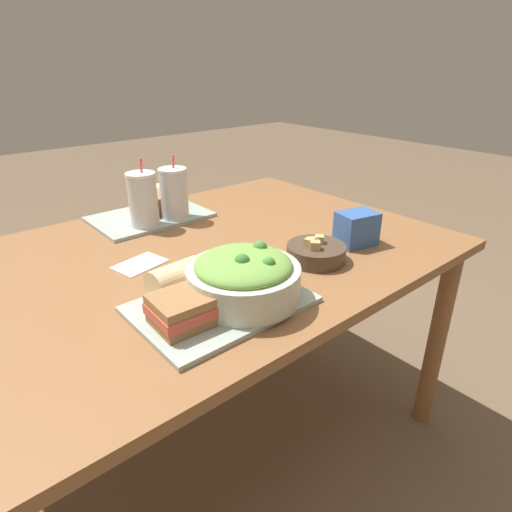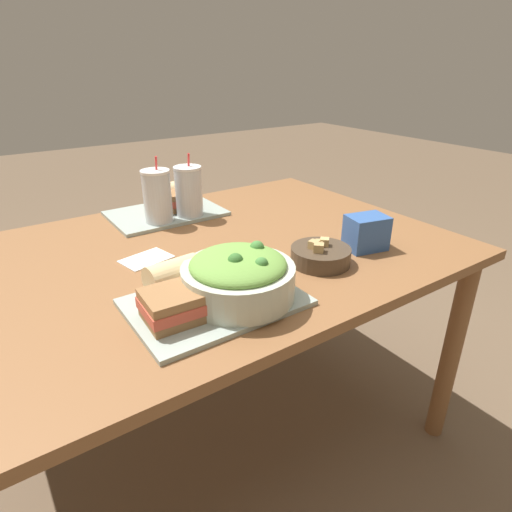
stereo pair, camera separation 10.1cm
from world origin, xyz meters
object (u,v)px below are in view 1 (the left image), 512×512
baguette_far (149,196)px  drink_cup_dark (143,201)px  soup_bowl (316,252)px  salad_bowl (244,276)px  sandwich_far (159,204)px  napkin_folded (140,264)px  sandwich_near (185,309)px  drink_cup_red (174,195)px  baguette_near (178,279)px  chip_bag (357,229)px

baguette_far → drink_cup_dark: drink_cup_dark is taller
soup_bowl → salad_bowl: bearing=-171.7°
sandwich_far → napkin_folded: 0.41m
napkin_folded → sandwich_near: bearing=-100.7°
drink_cup_red → napkin_folded: drink_cup_red is taller
napkin_folded → drink_cup_red: bearing=42.9°
baguette_near → drink_cup_dark: bearing=-23.5°
sandwich_far → drink_cup_dark: (-0.10, -0.08, 0.05)m
soup_bowl → sandwich_far: bearing=103.0°
salad_bowl → baguette_far: size_ratio=2.29×
salad_bowl → drink_cup_dark: drink_cup_dark is taller
drink_cup_dark → sandwich_near: bearing=-109.7°
salad_bowl → baguette_near: size_ratio=1.96×
soup_bowl → baguette_near: baguette_near is taller
salad_bowl → sandwich_far: size_ratio=1.63×
salad_bowl → napkin_folded: bearing=105.6°
soup_bowl → baguette_near: bearing=170.7°
drink_cup_red → napkin_folded: 0.36m
salad_bowl → napkin_folded: size_ratio=1.74×
napkin_folded → baguette_near: bearing=-93.6°
chip_bag → drink_cup_dark: bearing=141.2°
sandwich_far → chip_bag: 0.69m
chip_bag → baguette_far: bearing=127.2°
soup_bowl → drink_cup_dark: drink_cup_dark is taller
soup_bowl → drink_cup_red: (-0.13, 0.53, 0.07)m
sandwich_near → napkin_folded: bearing=81.8°
drink_cup_red → chip_bag: drink_cup_red is taller
sandwich_near → sandwich_far: 0.73m
sandwich_near → baguette_far: baguette_far is taller
baguette_far → napkin_folded: size_ratio=0.76×
salad_bowl → sandwich_near: size_ratio=1.87×
drink_cup_dark → baguette_far: bearing=58.9°
soup_bowl → drink_cup_red: 0.55m
salad_bowl → soup_bowl: 0.30m
baguette_near → napkin_folded: (0.01, 0.23, -0.05)m
baguette_near → chip_bag: chip_bag is taller
baguette_near → baguette_far: (0.26, 0.64, 0.00)m
sandwich_near → sandwich_far: size_ratio=0.87×
sandwich_near → baguette_far: bearing=70.0°
salad_bowl → soup_bowl: (0.29, 0.04, -0.04)m
soup_bowl → chip_bag: bearing=0.4°
baguette_near → drink_cup_dark: 0.50m
sandwich_far → napkin_folded: size_ratio=1.07×
sandwich_near → sandwich_far: (0.31, 0.66, 0.00)m
sandwich_near → napkin_folded: sandwich_near is taller
baguette_far → salad_bowl: bearing=170.3°
drink_cup_red → chip_bag: (0.31, -0.53, -0.04)m
baguette_near → sandwich_near: bearing=150.7°
salad_bowl → baguette_near: bearing=135.3°
salad_bowl → chip_bag: size_ratio=2.00×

